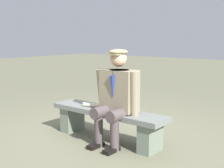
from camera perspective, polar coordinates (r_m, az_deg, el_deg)
ground_plane at (r=4.19m, az=-0.86°, el=-10.41°), size 30.00×30.00×0.00m
bench at (r=4.10m, az=-0.87°, el=-6.60°), size 1.71×0.40×0.42m
seated_man at (r=3.85m, az=0.87°, el=-1.86°), size 0.64×0.57×1.23m
rolled_magazine at (r=4.20m, az=-3.65°, el=-3.97°), size 0.28×0.13×0.05m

